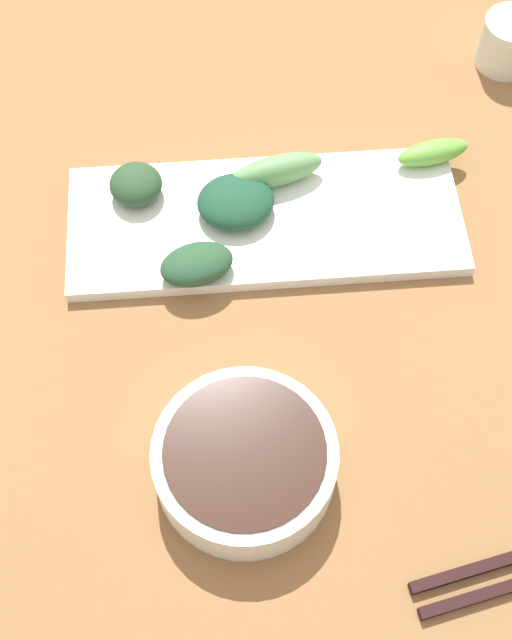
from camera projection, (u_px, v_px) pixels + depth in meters
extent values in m
cube|color=olive|center=(243.00, 303.00, 0.71)|extent=(2.10, 2.10, 0.02)
cylinder|color=white|center=(245.00, 462.00, 0.61)|extent=(0.13, 0.13, 0.04)
cylinder|color=#311C13|center=(245.00, 458.00, 0.60)|extent=(0.12, 0.12, 0.03)
cube|color=white|center=(265.00, 221.00, 0.73)|extent=(0.13, 0.34, 0.01)
ellipsoid|color=#254B2D|center=(197.00, 264.00, 0.69)|extent=(0.05, 0.07, 0.02)
ellipsoid|color=#194530|center=(233.00, 202.00, 0.72)|extent=(0.06, 0.07, 0.02)
ellipsoid|color=#67B03D|center=(433.00, 152.00, 0.75)|extent=(0.04, 0.07, 0.02)
ellipsoid|color=#639F5B|center=(276.00, 171.00, 0.73)|extent=(0.04, 0.09, 0.03)
ellipsoid|color=#284629|center=(136.00, 184.00, 0.73)|extent=(0.06, 0.06, 0.03)
cylinder|color=silver|center=(509.00, 42.00, 0.81)|extent=(0.06, 0.06, 0.05)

